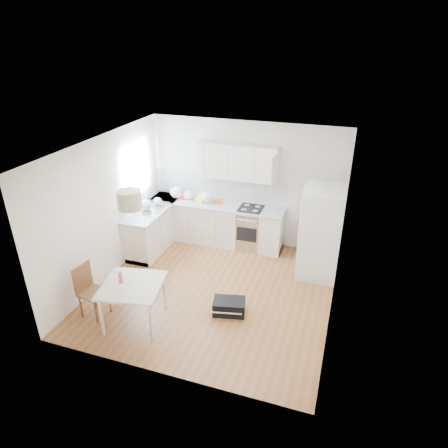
% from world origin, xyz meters
% --- Properties ---
extents(floor, '(4.20, 4.20, 0.00)m').
position_xyz_m(floor, '(0.00, 0.00, 0.00)').
color(floor, brown).
rests_on(floor, ground).
extents(ceiling, '(4.20, 4.20, 0.00)m').
position_xyz_m(ceiling, '(0.00, 0.00, 2.70)').
color(ceiling, white).
rests_on(ceiling, wall_back).
extents(wall_back, '(4.20, 0.00, 4.20)m').
position_xyz_m(wall_back, '(0.00, 2.10, 1.35)').
color(wall_back, white).
rests_on(wall_back, floor).
extents(wall_left, '(0.00, 4.20, 4.20)m').
position_xyz_m(wall_left, '(-2.10, 0.00, 1.35)').
color(wall_left, white).
rests_on(wall_left, floor).
extents(wall_right, '(0.00, 4.20, 4.20)m').
position_xyz_m(wall_right, '(2.10, 0.00, 1.35)').
color(wall_right, white).
rests_on(wall_right, floor).
extents(window_glassblock, '(0.02, 1.00, 1.00)m').
position_xyz_m(window_glassblock, '(-2.09, 1.15, 1.75)').
color(window_glassblock, '#BFE0F9').
rests_on(window_glassblock, wall_left).
extents(cabinets_back, '(3.00, 0.60, 0.88)m').
position_xyz_m(cabinets_back, '(-0.60, 1.80, 0.44)').
color(cabinets_back, silver).
rests_on(cabinets_back, floor).
extents(cabinets_left, '(0.60, 1.80, 0.88)m').
position_xyz_m(cabinets_left, '(-1.80, 1.20, 0.44)').
color(cabinets_left, silver).
rests_on(cabinets_left, floor).
extents(counter_back, '(3.02, 0.64, 0.04)m').
position_xyz_m(counter_back, '(-0.60, 1.80, 0.90)').
color(counter_back, '#B1B4B7').
rests_on(counter_back, cabinets_back).
extents(counter_left, '(0.64, 1.82, 0.04)m').
position_xyz_m(counter_left, '(-1.80, 1.20, 0.90)').
color(counter_left, '#B1B4B7').
rests_on(counter_left, cabinets_left).
extents(backsplash_back, '(3.00, 0.01, 0.58)m').
position_xyz_m(backsplash_back, '(-0.60, 2.09, 1.21)').
color(backsplash_back, white).
rests_on(backsplash_back, wall_back).
extents(backsplash_left, '(0.01, 1.80, 0.58)m').
position_xyz_m(backsplash_left, '(-2.09, 1.20, 1.21)').
color(backsplash_left, white).
rests_on(backsplash_left, wall_left).
extents(upper_cabinets, '(1.70, 0.32, 0.75)m').
position_xyz_m(upper_cabinets, '(-0.15, 1.94, 1.88)').
color(upper_cabinets, silver).
rests_on(upper_cabinets, wall_back).
extents(range_oven, '(0.50, 0.61, 0.88)m').
position_xyz_m(range_oven, '(0.20, 1.80, 0.44)').
color(range_oven, '#B8BABC').
rests_on(range_oven, floor).
extents(sink, '(0.50, 0.80, 0.16)m').
position_xyz_m(sink, '(-1.80, 1.15, 0.92)').
color(sink, '#B8BABC').
rests_on(sink, counter_left).
extents(refrigerator, '(0.87, 0.91, 1.77)m').
position_xyz_m(refrigerator, '(1.74, 1.22, 0.89)').
color(refrigerator, white).
rests_on(refrigerator, floor).
extents(dining_table, '(1.09, 1.09, 0.73)m').
position_xyz_m(dining_table, '(-0.92, -1.23, 0.65)').
color(dining_table, '#BFB3A3').
rests_on(dining_table, floor).
extents(dining_chair, '(0.44, 0.44, 0.92)m').
position_xyz_m(dining_chair, '(-1.64, -1.28, 0.46)').
color(dining_chair, '#513418').
rests_on(dining_chair, floor).
extents(drink_bottle, '(0.08, 0.08, 0.23)m').
position_xyz_m(drink_bottle, '(-1.11, -1.23, 0.85)').
color(drink_bottle, '#F5446C').
rests_on(drink_bottle, dining_table).
extents(gym_bag, '(0.60, 0.46, 0.25)m').
position_xyz_m(gym_bag, '(0.47, -0.52, 0.12)').
color(gym_bag, black).
rests_on(gym_bag, floor).
extents(pendant_lamp, '(0.43, 0.43, 0.27)m').
position_xyz_m(pendant_lamp, '(-0.81, -1.20, 2.18)').
color(pendant_lamp, tan).
rests_on(pendant_lamp, ceiling).
extents(grocery_bag_a, '(0.30, 0.25, 0.27)m').
position_xyz_m(grocery_bag_a, '(-1.54, 1.84, 1.05)').
color(grocery_bag_a, white).
rests_on(grocery_bag_a, counter_back).
extents(grocery_bag_b, '(0.22, 0.19, 0.20)m').
position_xyz_m(grocery_bag_b, '(-1.24, 1.84, 1.02)').
color(grocery_bag_b, white).
rests_on(grocery_bag_b, counter_back).
extents(grocery_bag_c, '(0.29, 0.25, 0.27)m').
position_xyz_m(grocery_bag_c, '(-0.81, 1.80, 1.05)').
color(grocery_bag_c, white).
rests_on(grocery_bag_c, counter_back).
extents(grocery_bag_d, '(0.19, 0.16, 0.17)m').
position_xyz_m(grocery_bag_d, '(-1.76, 1.36, 1.00)').
color(grocery_bag_d, white).
rests_on(grocery_bag_d, counter_back).
extents(grocery_bag_e, '(0.25, 0.22, 0.23)m').
position_xyz_m(grocery_bag_e, '(-1.87, 1.04, 1.03)').
color(grocery_bag_e, white).
rests_on(grocery_bag_e, counter_left).
extents(snack_orange, '(0.18, 0.16, 0.10)m').
position_xyz_m(snack_orange, '(-0.54, 1.83, 0.97)').
color(snack_orange, '#FB4616').
rests_on(snack_orange, counter_back).
extents(snack_yellow, '(0.20, 0.16, 0.12)m').
position_xyz_m(snack_yellow, '(-0.96, 1.80, 0.98)').
color(snack_yellow, yellow).
rests_on(snack_yellow, counter_back).
extents(snack_red, '(0.17, 0.14, 0.10)m').
position_xyz_m(snack_red, '(-1.42, 1.83, 0.97)').
color(snack_red, red).
rests_on(snack_red, counter_back).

